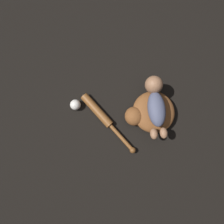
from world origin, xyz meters
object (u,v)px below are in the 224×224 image
(baseball_glove, at_px, (150,113))
(baseball, at_px, (75,105))
(baseball_bat, at_px, (102,116))
(baby_figure, at_px, (156,102))

(baseball_glove, height_order, baseball, baseball_glove)
(baseball, bearing_deg, baseball_bat, -111.91)
(baby_figure, distance_m, baseball, 0.53)
(baseball_glove, bearing_deg, baseball, 84.78)
(baby_figure, bearing_deg, baseball_bat, 102.87)
(baseball_bat, relative_size, baseball, 5.52)
(baby_figure, relative_size, baseball_bat, 1.00)
(baseball_glove, distance_m, baseball_bat, 0.32)
(baby_figure, bearing_deg, baseball, 90.34)
(baby_figure, xyz_separation_m, baseball_bat, (-0.08, 0.34, -0.12))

